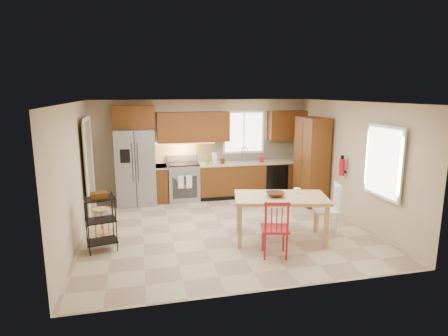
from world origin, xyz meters
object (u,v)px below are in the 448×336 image
refrigerator (136,167)px  dining_table (280,218)px  fire_extinguisher (342,167)px  chair_red (275,228)px  utility_cart (101,223)px  bar_stool (102,225)px  range_stove (183,182)px  table_jar (297,192)px  soap_bottle (262,159)px  pantry (311,161)px  chair_white (326,209)px  table_bowl (275,197)px

refrigerator → dining_table: bearing=-48.6°
fire_extinguisher → chair_red: (-2.11, -1.59, -0.61)m
utility_cart → bar_stool: bearing=81.3°
range_stove → table_jar: bearing=-58.1°
refrigerator → dining_table: refrigerator is taller
soap_bottle → chair_red: soap_bottle is taller
dining_table → table_jar: bearing=29.5°
range_stove → soap_bottle: 2.10m
dining_table → soap_bottle: bearing=91.6°
pantry → dining_table: size_ratio=1.26×
utility_cart → chair_white: bearing=-14.9°
soap_bottle → dining_table: soap_bottle is taller
chair_red → table_bowl: bearing=82.8°
chair_red → bar_stool: bearing=169.3°
table_bowl → dining_table: bearing=0.0°
chair_white → bar_stool: (-4.15, 0.58, -0.18)m
fire_extinguisher → table_bowl: (-1.86, -0.94, -0.28)m
refrigerator → pantry: 4.23m
pantry → fire_extinguisher: pantry is taller
pantry → table_jar: 2.24m
utility_cart → chair_red: bearing=-29.8°
range_stove → chair_white: 3.76m
pantry → fire_extinguisher: 1.07m
soap_bottle → pantry: bearing=-43.5°
bar_stool → utility_cart: size_ratio=0.63×
refrigerator → table_jar: 4.06m
soap_bottle → table_jar: (-0.24, -2.78, -0.14)m
dining_table → table_jar: 0.59m
soap_bottle → fire_extinguisher: 2.27m
soap_bottle → pantry: size_ratio=0.09×
table_bowl → refrigerator: bearing=130.3°
pantry → fire_extinguisher: bearing=-79.2°
range_stove → pantry: bearing=-18.3°
chair_red → utility_cart: same height
refrigerator → chair_red: bearing=-58.1°
soap_bottle → dining_table: size_ratio=0.11×
soap_bottle → chair_white: 2.90m
refrigerator → table_jar: size_ratio=12.01×
refrigerator → table_bowl: (2.47, -2.91, -0.09)m
utility_cart → range_stove: bearing=45.1°
refrigerator → pantry: size_ratio=0.87×
soap_bottle → range_stove: bearing=177.6°
dining_table → chair_red: 0.74m
table_bowl → utility_cart: size_ratio=0.34×
pantry → dining_table: 2.61m
chair_red → chair_white: same height
fire_extinguisher → dining_table: (-1.76, -0.94, -0.69)m
range_stove → table_bowl: bearing=-66.1°
refrigerator → table_jar: (2.94, -2.81, -0.06)m
dining_table → chair_red: (-0.35, -0.65, 0.08)m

